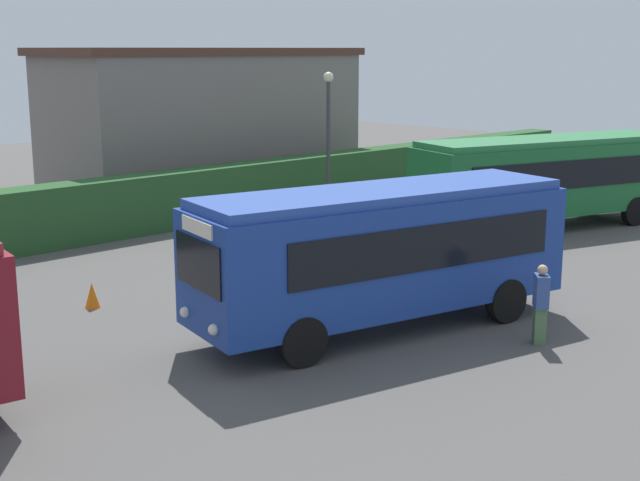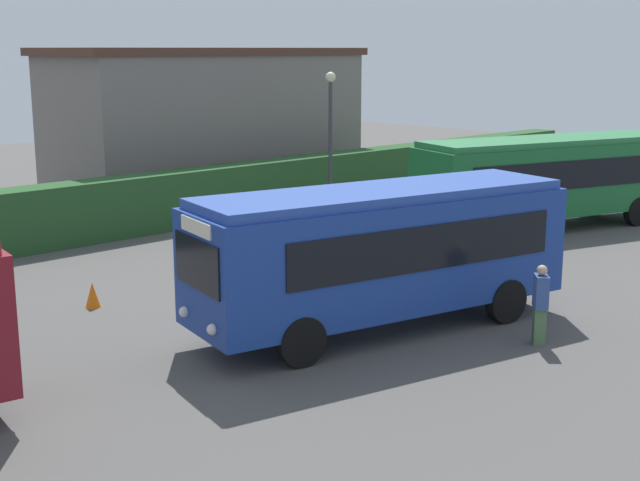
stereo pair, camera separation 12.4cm
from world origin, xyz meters
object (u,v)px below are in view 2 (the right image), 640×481
traffic_cone (93,295)px  lamppost (330,126)px  person_center (540,303)px  bus_green (549,176)px  bus_blue (381,249)px

traffic_cone → lamppost: lamppost is taller
person_center → traffic_cone: bearing=168.5°
person_center → traffic_cone: (-5.33, 8.73, -0.58)m
person_center → bus_green: bearing=78.5°
bus_green → traffic_cone: (-16.02, 2.21, -1.47)m
lamppost → bus_green: bearing=-60.3°
bus_blue → bus_green: size_ratio=0.89×
bus_green → person_center: bearing=-131.5°
bus_blue → traffic_cone: bus_blue is taller
bus_blue → person_center: bus_blue is taller
bus_green → traffic_cone: bearing=-170.7°
bus_blue → person_center: (1.63, -2.94, -0.91)m
bus_blue → lamppost: bearing=-117.6°
bus_blue → person_center: 3.48m
lamppost → traffic_cone: bearing=-159.9°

